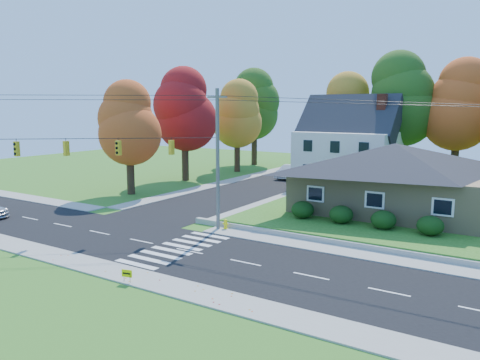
% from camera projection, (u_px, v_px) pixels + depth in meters
% --- Properties ---
extents(ground, '(120.00, 120.00, 0.00)m').
position_uv_depth(ground, '(190.00, 251.00, 28.48)').
color(ground, '#3D7923').
extents(road_main, '(90.00, 8.00, 0.02)m').
position_uv_depth(road_main, '(190.00, 251.00, 28.48)').
color(road_main, black).
rests_on(road_main, ground).
extents(road_cross, '(8.00, 44.00, 0.02)m').
position_uv_depth(road_cross, '(275.00, 183.00, 54.43)').
color(road_cross, black).
rests_on(road_cross, ground).
extents(sidewalk_north, '(90.00, 2.00, 0.08)m').
position_uv_depth(sidewalk_north, '(234.00, 233.00, 32.65)').
color(sidewalk_north, '#9C9A90').
rests_on(sidewalk_north, ground).
extents(sidewalk_south, '(90.00, 2.00, 0.08)m').
position_uv_depth(sidewalk_south, '(130.00, 275.00, 24.29)').
color(sidewalk_south, '#9C9A90').
rests_on(sidewalk_south, ground).
extents(lawn, '(30.00, 30.00, 0.50)m').
position_uv_depth(lawn, '(468.00, 209.00, 39.14)').
color(lawn, '#3D7923').
rests_on(lawn, ground).
extents(ranch_house, '(14.60, 10.60, 5.40)m').
position_uv_depth(ranch_house, '(394.00, 176.00, 37.14)').
color(ranch_house, tan).
rests_on(ranch_house, lawn).
extents(colonial_house, '(10.40, 8.40, 9.60)m').
position_uv_depth(colonial_house, '(348.00, 145.00, 51.16)').
color(colonial_house, silver).
rests_on(colonial_house, lawn).
extents(hedge_row, '(10.70, 1.70, 1.27)m').
position_uv_depth(hedge_row, '(362.00, 217.00, 32.54)').
color(hedge_row, '#163A10').
rests_on(hedge_row, lawn).
extents(traffic_infrastructure, '(38.10, 10.66, 10.00)m').
position_uv_depth(traffic_infrastructure, '(200.00, 165.00, 28.90)').
color(traffic_infrastructure, '#666059').
rests_on(traffic_infrastructure, ground).
extents(tree_lot_0, '(6.72, 6.72, 12.51)m').
position_uv_depth(tree_lot_0, '(350.00, 111.00, 56.68)').
color(tree_lot_0, '#3F2A19').
rests_on(tree_lot_0, lawn).
extents(tree_lot_1, '(7.84, 7.84, 14.60)m').
position_uv_depth(tree_lot_1, '(399.00, 99.00, 52.49)').
color(tree_lot_1, '#3F2A19').
rests_on(tree_lot_1, lawn).
extents(tree_lot_2, '(7.28, 7.28, 13.56)m').
position_uv_depth(tree_lot_2, '(458.00, 105.00, 50.26)').
color(tree_lot_2, '#3F2A19').
rests_on(tree_lot_2, lawn).
extents(tree_west_0, '(6.16, 6.16, 11.47)m').
position_uv_depth(tree_west_0, '(129.00, 123.00, 46.38)').
color(tree_west_0, '#3F2A19').
rests_on(tree_west_0, ground).
extents(tree_west_1, '(7.28, 7.28, 13.56)m').
position_uv_depth(tree_west_1, '(184.00, 110.00, 55.06)').
color(tree_west_1, '#3F2A19').
rests_on(tree_west_1, ground).
extents(tree_west_2, '(6.72, 6.72, 12.51)m').
position_uv_depth(tree_west_2, '(237.00, 114.00, 63.00)').
color(tree_west_2, '#3F2A19').
rests_on(tree_west_2, ground).
extents(tree_west_3, '(7.84, 7.84, 14.60)m').
position_uv_depth(tree_west_3, '(254.00, 105.00, 70.54)').
color(tree_west_3, '#3F2A19').
rests_on(tree_west_3, ground).
extents(white_car, '(1.79, 4.99, 1.64)m').
position_uv_depth(white_car, '(289.00, 172.00, 57.85)').
color(white_car, white).
rests_on(white_car, road_cross).
extents(fire_hydrant, '(0.43, 0.35, 0.78)m').
position_uv_depth(fire_hydrant, '(226.00, 225.00, 33.51)').
color(fire_hydrant, '#FFEE0F').
rests_on(fire_hydrant, ground).
extents(yard_sign, '(0.56, 0.17, 0.72)m').
position_uv_depth(yard_sign, '(127.00, 274.00, 23.20)').
color(yard_sign, black).
rests_on(yard_sign, ground).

